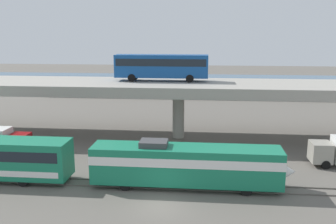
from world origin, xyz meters
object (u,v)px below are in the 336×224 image
Objects in this scene: parked_car_0 at (106,84)px; parked_car_2 at (307,86)px; parked_car_1 at (216,83)px; parked_car_4 at (186,82)px; train_locomotive at (195,164)px; transit_bus_on_overpass at (161,65)px; parked_car_3 at (193,85)px; parked_car_5 at (236,85)px.

parked_car_2 is at bearing -178.12° from parked_car_0.
parked_car_0 is at bearing -171.33° from parked_car_1.
parked_car_4 is at bearing 170.40° from parked_car_1.
train_locomotive reaches higher than parked_car_2.
parked_car_4 is at bearing 93.75° from train_locomotive.
parked_car_0 is 1.04× the size of parked_car_1.
transit_bus_on_overpass is at bearing 50.36° from parked_car_2.
train_locomotive is 49.81m from parked_car_3.
parked_car_1 is at bearing 86.45° from train_locomotive.
parked_car_0 is 1.06× the size of parked_car_4.
parked_car_3 and parked_car_5 have the same top height.
parked_car_3 is 1.02× the size of parked_car_5.
parked_car_1 and parked_car_2 have the same top height.
train_locomotive is at bearing 66.02° from parked_car_2.
parked_car_0 is at bearing 113.06° from train_locomotive.
parked_car_5 is at bearing 0.11° from parked_car_2.
transit_bus_on_overpass is 35.90m from parked_car_0.
parked_car_4 is (-6.75, 1.14, -0.00)m from parked_car_1.
parked_car_2 is (43.05, 1.42, -0.00)m from parked_car_0.
parked_car_3 is at bearing 2.09° from parked_car_5.
train_locomotive is 3.99× the size of parked_car_5.
parked_car_1 is (23.99, 3.66, -0.00)m from parked_car_0.
parked_car_1 and parked_car_3 have the same top height.
parked_car_2 and parked_car_5 have the same top height.
parked_car_0 is 28.26m from parked_car_5.
transit_bus_on_overpass reaches higher than parked_car_0.
parked_car_5 is (10.98, -3.42, 0.00)m from parked_car_4.
parked_car_1 is 0.95× the size of parked_car_2.
parked_car_2 is 0.96× the size of parked_car_3.
parked_car_2 is 24.16m from parked_car_3.
transit_bus_on_overpass is 2.97× the size of parked_car_4.
parked_car_1 is 5.73m from parked_car_3.
transit_bus_on_overpass is 2.80× the size of parked_car_0.
parked_car_5 is (28.22, 1.39, 0.00)m from parked_car_0.
parked_car_3 is at bearing -95.42° from transit_bus_on_overpass.
train_locomotive is at bearing -86.25° from parked_car_4.
parked_car_4 is (17.24, 4.80, -0.00)m from parked_car_0.
parked_car_5 is at bearing -177.19° from parked_car_0.
train_locomotive is at bearing 113.06° from parked_car_0.
parked_car_2 is at bearing -129.64° from transit_bus_on_overpass.
parked_car_3 is (-1.85, 49.77, 0.11)m from train_locomotive.
transit_bus_on_overpass is at bearing 116.67° from parked_car_0.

